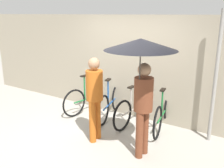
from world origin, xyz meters
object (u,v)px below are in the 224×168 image
parked_bicycle_2 (135,108)px  parked_bicycle_0 (91,97)px  pedestrian_leading (95,94)px  parked_bicycle_1 (111,102)px  parked_bicycle_3 (163,112)px  pedestrian_center (141,63)px

parked_bicycle_2 → parked_bicycle_0: bearing=91.7°
pedestrian_leading → parked_bicycle_1: bearing=-75.7°
parked_bicycle_1 → parked_bicycle_3: size_ratio=0.97×
pedestrian_leading → parked_bicycle_0: bearing=-53.4°
parked_bicycle_3 → pedestrian_center: size_ratio=0.82×
parked_bicycle_0 → parked_bicycle_1: parked_bicycle_0 is taller
parked_bicycle_1 → parked_bicycle_2: parked_bicycle_1 is taller
parked_bicycle_2 → pedestrian_center: size_ratio=0.83×
pedestrian_center → pedestrian_leading: bearing=-1.2°
parked_bicycle_2 → pedestrian_leading: size_ratio=1.03×
parked_bicycle_0 → parked_bicycle_2: parked_bicycle_0 is taller
parked_bicycle_1 → parked_bicycle_3: bearing=-100.7°
parked_bicycle_0 → parked_bicycle_3: 1.95m
parked_bicycle_1 → pedestrian_center: size_ratio=0.79×
pedestrian_center → parked_bicycle_2: bearing=-55.1°
pedestrian_leading → parked_bicycle_2: bearing=-107.5°
parked_bicycle_3 → pedestrian_leading: 1.64m
parked_bicycle_2 → pedestrian_leading: (-0.27, -1.15, 0.60)m
parked_bicycle_0 → parked_bicycle_3: bearing=-79.6°
parked_bicycle_3 → pedestrian_center: bearing=174.2°
parked_bicycle_3 → parked_bicycle_0: bearing=81.2°
parked_bicycle_1 → pedestrian_center: 2.27m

